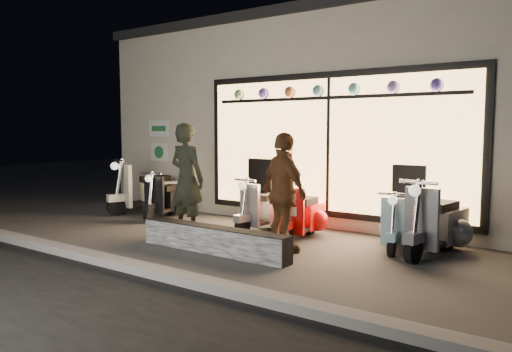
{
  "coord_description": "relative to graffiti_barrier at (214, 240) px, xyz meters",
  "views": [
    {
      "loc": [
        4.98,
        -6.22,
        1.84
      ],
      "look_at": [
        0.13,
        0.6,
        1.05
      ],
      "focal_mm": 35.0,
      "sensor_mm": 36.0,
      "label": 1
    }
  ],
  "objects": [
    {
      "name": "scooter_black",
      "position": [
        -2.78,
        1.77,
        0.18
      ],
      "size": [
        0.66,
        1.32,
        0.94
      ],
      "rotation": [
        0.0,
        0.0,
        0.27
      ],
      "color": "black",
      "rests_on": "ground"
    },
    {
      "name": "kerb",
      "position": [
        -0.24,
        -1.35,
        -0.14
      ],
      "size": [
        40.0,
        0.25,
        0.12
      ],
      "primitive_type": "cube",
      "color": "slate",
      "rests_on": "ground"
    },
    {
      "name": "scooter_red",
      "position": [
        0.54,
        1.75,
        0.18
      ],
      "size": [
        0.51,
        1.34,
        0.95
      ],
      "rotation": [
        0.0,
        0.0,
        0.11
      ],
      "color": "black",
      "rests_on": "ground"
    },
    {
      "name": "shop_building",
      "position": [
        -0.24,
        5.63,
        1.9
      ],
      "size": [
        10.2,
        6.23,
        4.2
      ],
      "color": "beige",
      "rests_on": "ground"
    },
    {
      "name": "scooter_silver",
      "position": [
        -0.28,
        1.87,
        0.18
      ],
      "size": [
        0.52,
        1.32,
        0.94
      ],
      "rotation": [
        0.0,
        0.0,
        -0.12
      ],
      "color": "black",
      "rests_on": "ground"
    },
    {
      "name": "scooter_grey",
      "position": [
        2.74,
        1.92,
        0.24
      ],
      "size": [
        0.64,
        1.54,
        1.09
      ],
      "rotation": [
        0.0,
        0.0,
        -0.16
      ],
      "color": "black",
      "rests_on": "ground"
    },
    {
      "name": "woman",
      "position": [
        0.83,
        0.64,
        0.7
      ],
      "size": [
        1.14,
        0.84,
        1.79
      ],
      "primitive_type": "imported",
      "rotation": [
        0.0,
        0.0,
        2.7
      ],
      "color": "brown",
      "rests_on": "ground"
    },
    {
      "name": "ground",
      "position": [
        -0.24,
        0.65,
        -0.2
      ],
      "size": [
        40.0,
        40.0,
        0.0
      ],
      "primitive_type": "plane",
      "color": "#383533",
      "rests_on": "ground"
    },
    {
      "name": "scooter_cream",
      "position": [
        -3.49,
        2.04,
        0.26
      ],
      "size": [
        0.9,
        1.58,
        1.14
      ],
      "rotation": [
        0.0,
        0.0,
        -0.37
      ],
      "color": "black",
      "rests_on": "ground"
    },
    {
      "name": "graffiti_barrier",
      "position": [
        0.0,
        0.0,
        0.0
      ],
      "size": [
        2.59,
        0.28,
        0.4
      ],
      "primitive_type": "cube",
      "color": "black",
      "rests_on": "ground"
    },
    {
      "name": "man",
      "position": [
        -1.25,
        0.77,
        0.77
      ],
      "size": [
        0.72,
        0.48,
        1.94
      ],
      "primitive_type": "imported",
      "rotation": [
        0.0,
        0.0,
        3.13
      ],
      "color": "black",
      "rests_on": "ground"
    },
    {
      "name": "scooter_blue",
      "position": [
        2.13,
        1.97,
        0.15
      ],
      "size": [
        0.53,
        1.24,
        0.88
      ],
      "rotation": [
        0.0,
        0.0,
        0.17
      ],
      "color": "black",
      "rests_on": "ground"
    }
  ]
}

